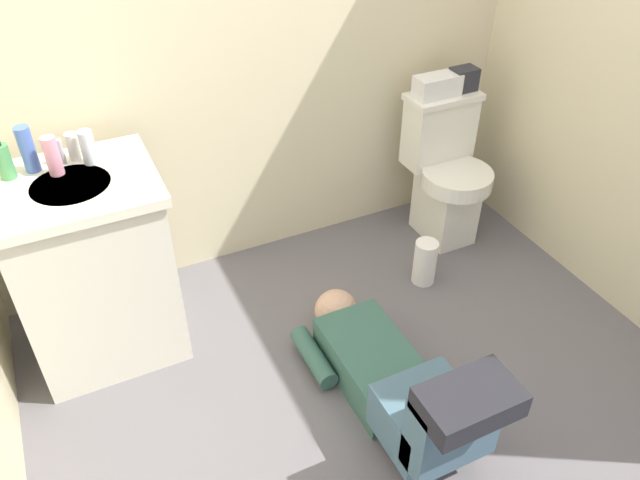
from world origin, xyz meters
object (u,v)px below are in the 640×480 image
Objects in this scene: soap_dispenser at (4,161)px; bottle_white at (73,146)px; faucet at (61,152)px; bottle_pink at (52,156)px; person_plumber at (397,382)px; bottle_clear at (88,147)px; bottle_blue at (27,149)px; vanity_cabinet at (94,268)px; toilet at (445,171)px; paper_towel_roll at (425,262)px; toiletry_bag at (464,79)px; tissue_box at (437,86)px.

soap_dispenser is 1.57× the size of bottle_white.
bottle_pink is (-0.03, -0.07, 0.02)m from faucet.
bottle_clear is (-0.81, 0.95, 0.71)m from person_plumber.
soap_dispenser is at bearing -173.99° from faucet.
bottle_pink is at bearing -40.28° from bottle_blue.
vanity_cabinet is at bearing -132.36° from bottle_clear.
faucet is at bearing 178.15° from toilet.
paper_towel_roll is (-0.30, -0.32, -0.25)m from toilet.
bottle_pink reaches higher than paper_towel_roll.
bottle_pink is at bearing 112.36° from vanity_cabinet.
person_plumber reaches higher than paper_towel_roll.
faucet is 0.77× the size of bottle_clear.
bottle_white is (-1.79, -0.02, 0.07)m from toiletry_bag.
tissue_box is 1.33× the size of soap_dispenser.
faucet is (-1.74, 0.06, 0.50)m from toilet.
vanity_cabinet is 4.71× the size of bottle_blue.
vanity_cabinet is at bearing -67.64° from bottle_pink.
soap_dispenser is (-2.03, -0.05, 0.08)m from toiletry_bag.
toiletry_bag is 0.54× the size of paper_towel_roll.
bottle_white reaches higher than tissue_box.
tissue_box is at bearing 52.38° from person_plumber.
soap_dispenser is 0.28m from bottle_clear.
tissue_box is at bearing 1.17° from faucet.
bottle_blue is 1.77m from paper_towel_roll.
faucet is 0.09× the size of person_plumber.
bottle_white is (0.05, 0.02, 0.00)m from faucet.
person_plumber is at bearing -41.31° from soap_dispenser.
soap_dispenser is 0.09m from bottle_blue.
toiletry_bag is at bearing 1.09° from bottle_blue.
person_plumber is 1.43m from tissue_box.
person_plumber is at bearing -131.81° from toilet.
vanity_cabinet reaches higher than paper_towel_roll.
toilet is at bearing 0.32° from bottle_pink.
paper_towel_roll is (1.39, -0.39, -0.76)m from bottle_white.
toiletry_bag reaches higher than person_plumber.
soap_dispenser is 1.27× the size of bottle_clear.
toilet is 3.27× the size of paper_towel_roll.
toiletry_bag is at bearing 5.43° from vanity_cabinet.
toiletry_bag reaches higher than tissue_box.
bottle_white is (-0.86, 1.00, 0.70)m from person_plumber.
toilet is 1.74m from vanity_cabinet.
faucet is 0.44× the size of paper_towel_roll.
paper_towel_roll is (0.53, 0.61, -0.06)m from person_plumber.
bottle_white is 1.63m from paper_towel_roll.
person_plumber is 1.49m from bottle_pink.
soap_dispenser is at bearing 138.69° from person_plumber.
toiletry_bag is 0.71× the size of bottle_blue.
vanity_cabinet is at bearing -174.09° from tissue_box.
toiletry_bag is at bearing 45.35° from paper_towel_roll.
person_plumber is 6.42× the size of soap_dispenser.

